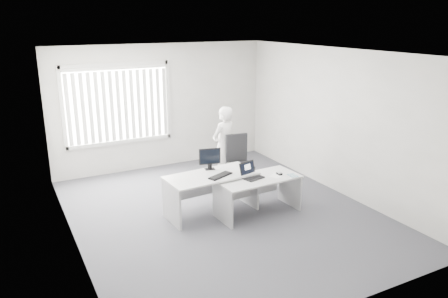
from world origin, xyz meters
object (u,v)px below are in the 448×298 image
desk_far (211,185)px  monitor (210,159)px  desk_near (258,188)px  laptop (253,171)px  office_chair (239,172)px  person (224,145)px

desk_far → monitor: (0.10, 0.27, 0.40)m
desk_near → desk_far: size_ratio=0.92×
desk_far → laptop: size_ratio=4.76×
desk_far → monitor: monitor is taller
desk_far → desk_near: bearing=-31.9°
desk_near → laptop: size_ratio=4.38×
office_chair → laptop: (-0.41, -1.22, 0.46)m
desk_near → person: 1.65m
monitor → laptop: bearing=-38.3°
monitor → person: bearing=63.2°
laptop → monitor: size_ratio=0.88×
person → monitor: person is taller
desk_near → monitor: bearing=130.8°
laptop → monitor: bearing=115.2°
desk_far → laptop: 0.78m
office_chair → laptop: size_ratio=3.17×
person → monitor: size_ratio=4.17×
desk_far → office_chair: (1.04, 0.85, -0.18)m
laptop → desk_far: bearing=135.0°
person → monitor: 1.24m
desk_far → laptop: bearing=-34.7°
desk_near → monitor: 0.99m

